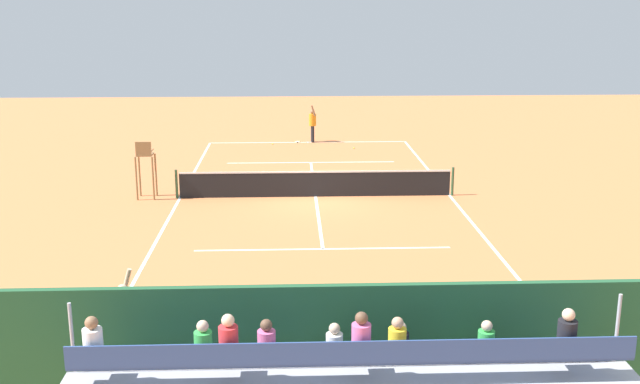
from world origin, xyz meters
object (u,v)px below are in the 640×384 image
at_px(tennis_net, 316,183).
at_px(tennis_player, 313,122).
at_px(courtside_bench, 445,338).
at_px(umpire_chair, 145,163).
at_px(equipment_bag, 368,360).
at_px(bleacher_stand, 346,372).
at_px(tennis_racket, 297,142).
at_px(tennis_ball_near, 354,148).
at_px(tennis_ball_far, 273,144).
at_px(line_judge, 124,315).

bearing_deg(tennis_net, tennis_player, -91.22).
bearing_deg(tennis_player, courtside_bench, 94.41).
distance_m(umpire_chair, equipment_bag, 15.08).
relative_size(umpire_chair, equipment_bag, 2.38).
relative_size(tennis_net, equipment_bag, 11.44).
xyz_separation_m(bleacher_stand, tennis_racket, (0.51, -26.51, -0.97)).
relative_size(courtside_bench, tennis_player, 0.93).
relative_size(tennis_net, umpire_chair, 4.81).
bearing_deg(tennis_player, tennis_racket, -5.17).
height_order(umpire_chair, tennis_racket, umpire_chair).
relative_size(tennis_player, tennis_ball_near, 29.18).
bearing_deg(tennis_ball_near, bleacher_stand, 84.79).
height_order(equipment_bag, tennis_player, tennis_player).
bearing_deg(tennis_ball_near, tennis_net, 76.50).
bearing_deg(umpire_chair, tennis_player, -120.25).
bearing_deg(tennis_ball_far, tennis_racket, -151.53).
relative_size(tennis_net, tennis_player, 5.35).
bearing_deg(equipment_bag, courtside_bench, -175.27).
height_order(bleacher_stand, umpire_chair, bleacher_stand).
bearing_deg(bleacher_stand, tennis_ball_near, -95.21).
distance_m(courtside_bench, equipment_bag, 1.60).
distance_m(bleacher_stand, tennis_player, 26.45).
height_order(courtside_bench, tennis_racket, courtside_bench).
xyz_separation_m(bleacher_stand, umpire_chair, (6.17, -15.41, 0.33)).
relative_size(umpire_chair, tennis_ball_near, 32.42).
bearing_deg(courtside_bench, bleacher_stand, 44.49).
height_order(tennis_player, tennis_ball_far, tennis_player).
relative_size(tennis_racket, tennis_ball_far, 8.59).
relative_size(bleacher_stand, tennis_racket, 15.98).
distance_m(tennis_net, bleacher_stand, 15.39).
height_order(equipment_bag, tennis_racket, equipment_bag).
bearing_deg(tennis_ball_far, tennis_ball_near, 162.70).
bearing_deg(tennis_net, bleacher_stand, 89.88).
relative_size(tennis_ball_far, line_judge, 0.03).
distance_m(courtside_bench, line_judge, 6.38).
xyz_separation_m(courtside_bench, tennis_player, (1.88, -24.34, 0.46)).
xyz_separation_m(tennis_net, line_judge, (4.24, 12.96, 0.51)).
relative_size(tennis_player, tennis_ball_far, 29.18).
bearing_deg(equipment_bag, tennis_racket, -87.43).
relative_size(umpire_chair, courtside_bench, 1.19).
relative_size(bleacher_stand, equipment_bag, 10.07).
xyz_separation_m(tennis_net, tennis_racket, (0.54, -11.13, -0.49)).
xyz_separation_m(courtside_bench, tennis_ball_far, (3.91, -23.72, -0.53)).
distance_m(tennis_racket, tennis_ball_far, 1.43).
height_order(equipment_bag, tennis_ball_near, equipment_bag).
xyz_separation_m(bleacher_stand, tennis_ball_near, (-2.24, -24.58, -0.95)).
bearing_deg(tennis_ball_near, tennis_ball_far, -17.30).
bearing_deg(courtside_bench, tennis_ball_near, -90.24).
bearing_deg(tennis_racket, courtside_bench, 96.21).
height_order(courtside_bench, equipment_bag, courtside_bench).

